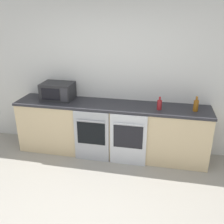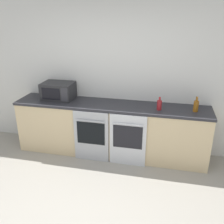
% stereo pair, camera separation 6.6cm
% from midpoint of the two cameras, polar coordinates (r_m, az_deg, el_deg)
% --- Properties ---
extents(wall_back, '(10.00, 0.06, 2.60)m').
position_cam_midpoint_polar(wall_back, '(4.33, 1.10, 8.00)').
color(wall_back, silver).
rests_on(wall_back, ground_plane).
extents(counter_back, '(3.25, 0.61, 0.92)m').
position_cam_midpoint_polar(counter_back, '(4.32, 0.14, -3.92)').
color(counter_back, '#D1B789').
rests_on(counter_back, ground_plane).
extents(oven_left, '(0.58, 0.06, 0.87)m').
position_cam_midpoint_polar(oven_left, '(4.11, -4.32, -5.58)').
color(oven_left, '#A8AAAF').
rests_on(oven_left, ground_plane).
extents(oven_right, '(0.58, 0.06, 0.87)m').
position_cam_midpoint_polar(oven_right, '(3.99, 4.08, -6.46)').
color(oven_right, silver).
rests_on(oven_right, ground_plane).
extents(microwave, '(0.54, 0.40, 0.29)m').
position_cam_midpoint_polar(microwave, '(4.46, -11.76, 4.77)').
color(microwave, '#232326').
rests_on(microwave, counter_back).
extents(bottle_amber, '(0.08, 0.08, 0.24)m').
position_cam_midpoint_polar(bottle_amber, '(4.02, 19.09, 1.34)').
color(bottle_amber, '#8C5114').
rests_on(bottle_amber, counter_back).
extents(bottle_red, '(0.07, 0.07, 0.21)m').
position_cam_midpoint_polar(bottle_red, '(3.95, 11.23, 1.63)').
color(bottle_red, maroon).
rests_on(bottle_red, counter_back).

